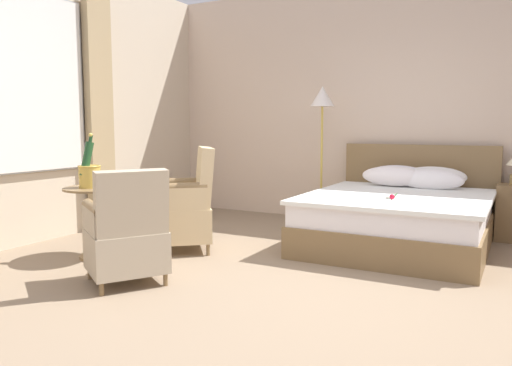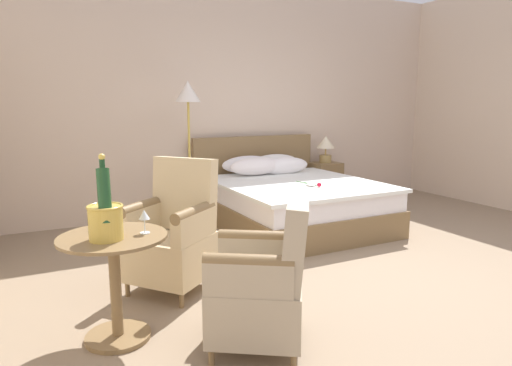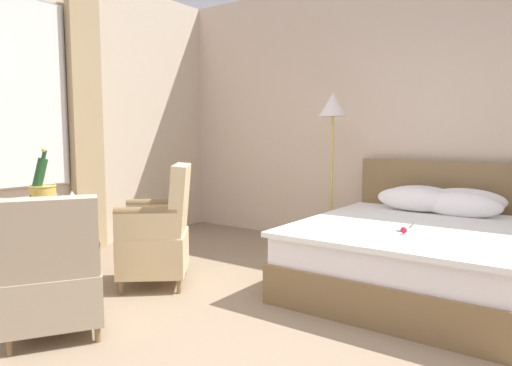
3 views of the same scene
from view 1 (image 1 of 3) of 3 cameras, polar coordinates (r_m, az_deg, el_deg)
name	(u,v)px [view 1 (image 1 of 3)]	position (r m, az deg, el deg)	size (l,w,h in m)	color
ground_plane	(320,294)	(3.84, 7.33, -12.47)	(8.06, 8.06, 0.00)	#8B765E
wall_headboard_side	(409,103)	(6.52, 17.09, 8.73)	(6.68, 0.12, 3.06)	beige
wall_window_side	(17,99)	(5.73, -25.63, 8.69)	(0.27, 5.99, 3.06)	beige
bed	(400,215)	(5.45, 16.19, -3.52)	(1.80, 2.10, 1.02)	brown
floor_lamp_brass	(322,112)	(6.18, 7.58, 8.02)	(0.29, 0.29, 1.73)	gold
side_table_round	(100,215)	(4.94, -17.37, -3.52)	(0.66, 0.66, 0.68)	brown
champagne_bucket	(89,172)	(4.88, -18.52, 1.17)	(0.21, 0.21, 0.51)	gold
wine_glass_near_bucket	(111,177)	(4.73, -16.29, 0.68)	(0.07, 0.07, 0.15)	white
wine_glass_near_edge	(110,175)	(5.07, -16.36, 0.89)	(0.07, 0.07, 0.14)	white
armchair_by_window	(187,208)	(5.03, -7.92, -2.80)	(0.80, 0.80, 1.04)	brown
armchair_facing_bed	(127,235)	(4.07, -14.54, -5.82)	(0.78, 0.78, 0.92)	brown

